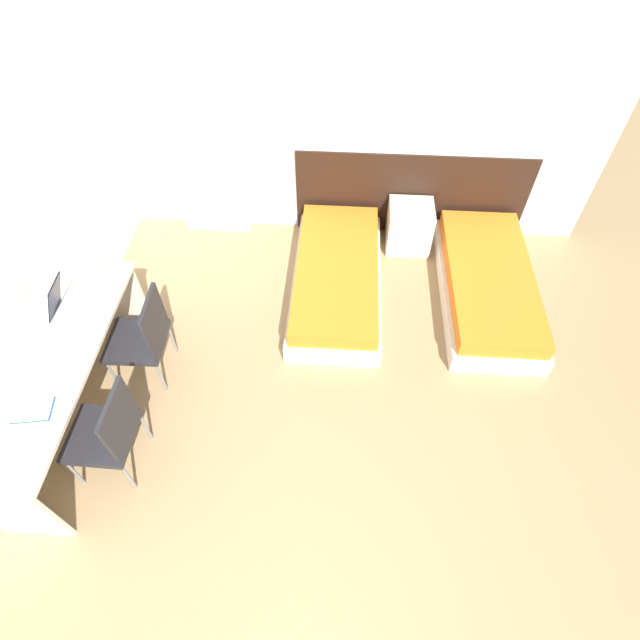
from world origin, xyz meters
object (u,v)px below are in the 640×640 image
object	(u,v)px
laptop	(69,307)
chair_near_notebook	(108,431)
chair_near_laptop	(143,336)
nightstand	(409,227)
bed_near_window	(337,278)
bed_near_door	(487,285)

from	to	relation	value
laptop	chair_near_notebook	bearing A→B (deg)	-63.54
chair_near_laptop	laptop	bearing A→B (deg)	178.54
nightstand	chair_near_notebook	world-z (taller)	chair_near_notebook
bed_near_window	nightstand	world-z (taller)	nightstand
chair_near_laptop	laptop	world-z (taller)	laptop
bed_near_window	chair_near_laptop	xyz separation A→B (m)	(-1.60, -1.11, 0.33)
chair_near_notebook	chair_near_laptop	bearing A→B (deg)	91.21
bed_near_door	laptop	world-z (taller)	laptop
chair_near_laptop	chair_near_notebook	size ratio (longest dim) A/B	1.00
bed_near_door	chair_near_laptop	xyz separation A→B (m)	(-3.12, -1.11, 0.33)
bed_near_door	laptop	xyz separation A→B (m)	(-3.62, -1.11, 0.66)
laptop	chair_near_laptop	bearing A→B (deg)	-3.15
nightstand	chair_near_laptop	bearing A→B (deg)	-141.77
nightstand	bed_near_door	bearing A→B (deg)	-44.52
bed_near_door	nightstand	size ratio (longest dim) A/B	3.70
chair_near_notebook	bed_near_window	bearing A→B (deg)	52.48
bed_near_door	nightstand	xyz separation A→B (m)	(-0.76, 0.75, 0.08)
nightstand	laptop	world-z (taller)	laptop
bed_near_window	laptop	xyz separation A→B (m)	(-2.10, -1.11, 0.66)
bed_near_window	chair_near_laptop	size ratio (longest dim) A/B	2.04
bed_near_window	nightstand	xyz separation A→B (m)	(0.76, 0.75, 0.08)
bed_near_window	chair_near_laptop	world-z (taller)	chair_near_laptop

